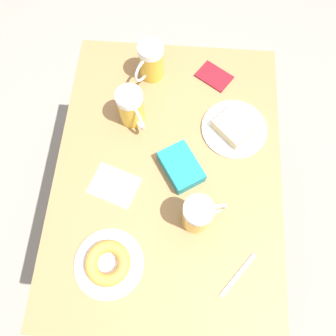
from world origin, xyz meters
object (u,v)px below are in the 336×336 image
beer_mug_left (131,108)px  beer_mug_center (151,62)px  napkin_folded (114,185)px  plate_with_cake (235,127)px  plate_with_donut (108,263)px  passport_near_edge (214,76)px  fork (238,275)px  beer_mug_right (198,215)px  blue_pouch (181,167)px

beer_mug_left → beer_mug_center: 0.20m
napkin_folded → plate_with_cake: bearing=-148.8°
plate_with_donut → passport_near_edge: (-0.31, -0.72, -0.02)m
fork → beer_mug_left: bearing=-53.7°
beer_mug_right → blue_pouch: size_ratio=0.80×
beer_mug_center → fork: (-0.33, 0.71, -0.07)m
passport_near_edge → plate_with_donut: bearing=66.9°
plate_with_cake → beer_mug_left: (0.36, -0.02, 0.06)m
plate_with_donut → passport_near_edge: 0.78m
fork → blue_pouch: size_ratio=0.74×
napkin_folded → fork: 0.49m
beer_mug_center → napkin_folded: (0.08, 0.46, -0.07)m
plate_with_cake → plate_with_donut: bearing=52.3°
beer_mug_right → napkin_folded: bearing=-18.8°
plate_with_cake → passport_near_edge: size_ratio=1.51×
napkin_folded → blue_pouch: size_ratio=0.98×
beer_mug_left → blue_pouch: beer_mug_left is taller
beer_mug_center → fork: beer_mug_center is taller
plate_with_donut → beer_mug_right: beer_mug_right is taller
plate_with_cake → beer_mug_center: bearing=-34.2°
beer_mug_center → napkin_folded: 0.47m
napkin_folded → passport_near_edge: passport_near_edge is taller
napkin_folded → blue_pouch: (-0.22, -0.07, 0.02)m
plate_with_cake → fork: 0.50m
plate_with_cake → plate_with_donut: size_ratio=1.09×
plate_with_cake → napkin_folded: bearing=31.2°
blue_pouch → beer_mug_left: bearing=-45.3°
plate_with_donut → fork: 0.40m
plate_with_cake → passport_near_edge: (0.08, -0.22, -0.01)m
beer_mug_center → blue_pouch: size_ratio=0.80×
beer_mug_left → blue_pouch: size_ratio=0.80×
fork → blue_pouch: 0.38m
napkin_folded → plate_with_donut: bearing=94.1°
plate_with_donut → fork: (-0.40, 0.00, -0.02)m
beer_mug_right → fork: bearing=130.2°
napkin_folded → beer_mug_left: bearing=-97.8°
beer_mug_center → fork: bearing=114.9°
beer_mug_left → beer_mug_center: bearing=-103.9°
beer_mug_right → fork: (-0.14, 0.16, -0.07)m
plate_with_donut → napkin_folded: bearing=-85.9°
beer_mug_left → napkin_folded: size_ratio=0.82×
plate_with_cake → beer_mug_center: 0.39m
plate_with_cake → blue_pouch: (0.18, 0.17, 0.01)m
beer_mug_right → plate_with_donut: bearing=31.0°
beer_mug_left → napkin_folded: (0.04, 0.26, -0.07)m
plate_with_donut → beer_mug_right: 0.31m
plate_with_donut → blue_pouch: size_ratio=1.15×
beer_mug_left → passport_near_edge: (-0.29, -0.20, -0.07)m
beer_mug_center → passport_near_edge: beer_mug_center is taller
beer_mug_left → beer_mug_center: same height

